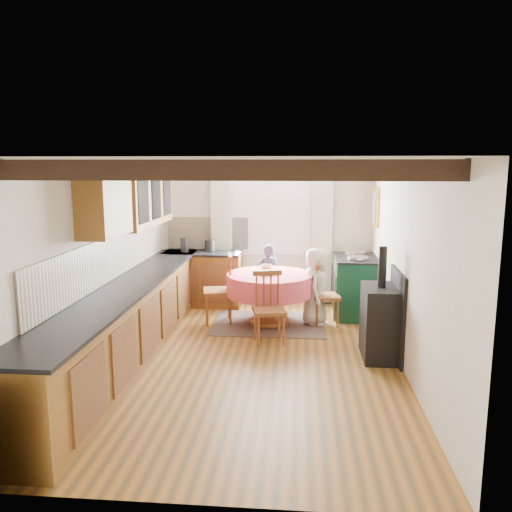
# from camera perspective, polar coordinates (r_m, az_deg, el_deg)

# --- Properties ---
(floor) EXTENTS (3.60, 5.50, 0.00)m
(floor) POSITION_cam_1_polar(r_m,az_deg,el_deg) (6.39, -0.63, -11.47)
(floor) COLOR #AC6C25
(floor) RESTS_ON ground
(ceiling) EXTENTS (3.60, 5.50, 0.00)m
(ceiling) POSITION_cam_1_polar(r_m,az_deg,el_deg) (5.95, -0.67, 10.58)
(ceiling) COLOR white
(ceiling) RESTS_ON ground
(wall_back) EXTENTS (3.60, 0.00, 2.40)m
(wall_back) POSITION_cam_1_polar(r_m,az_deg,el_deg) (8.76, 1.10, 2.53)
(wall_back) COLOR silver
(wall_back) RESTS_ON ground
(wall_front) EXTENTS (3.60, 0.00, 2.40)m
(wall_front) POSITION_cam_1_polar(r_m,az_deg,el_deg) (3.42, -5.19, -9.54)
(wall_front) COLOR silver
(wall_front) RESTS_ON ground
(wall_left) EXTENTS (0.00, 5.50, 2.40)m
(wall_left) POSITION_cam_1_polar(r_m,az_deg,el_deg) (6.48, -16.70, -0.55)
(wall_left) COLOR silver
(wall_left) RESTS_ON ground
(wall_right) EXTENTS (0.00, 5.50, 2.40)m
(wall_right) POSITION_cam_1_polar(r_m,az_deg,el_deg) (6.15, 16.29, -1.08)
(wall_right) COLOR silver
(wall_right) RESTS_ON ground
(beam_a) EXTENTS (3.60, 0.16, 0.16)m
(beam_a) POSITION_cam_1_polar(r_m,az_deg,el_deg) (3.96, -3.53, 9.54)
(beam_a) COLOR black
(beam_a) RESTS_ON ceiling
(beam_b) EXTENTS (3.60, 0.16, 0.16)m
(beam_b) POSITION_cam_1_polar(r_m,az_deg,el_deg) (4.95, -1.81, 9.65)
(beam_b) COLOR black
(beam_b) RESTS_ON ceiling
(beam_c) EXTENTS (3.60, 0.16, 0.16)m
(beam_c) POSITION_cam_1_polar(r_m,az_deg,el_deg) (5.95, -0.67, 9.72)
(beam_c) COLOR black
(beam_c) RESTS_ON ceiling
(beam_d) EXTENTS (3.60, 0.16, 0.16)m
(beam_d) POSITION_cam_1_polar(r_m,az_deg,el_deg) (6.94, 0.14, 9.76)
(beam_d) COLOR black
(beam_d) RESTS_ON ceiling
(beam_e) EXTENTS (3.60, 0.16, 0.16)m
(beam_e) POSITION_cam_1_polar(r_m,az_deg,el_deg) (7.94, 0.75, 9.79)
(beam_e) COLOR black
(beam_e) RESTS_ON ceiling
(splash_left) EXTENTS (0.02, 4.50, 0.55)m
(splash_left) POSITION_cam_1_polar(r_m,az_deg,el_deg) (6.75, -15.61, -0.09)
(splash_left) COLOR beige
(splash_left) RESTS_ON wall_left
(splash_back) EXTENTS (1.40, 0.02, 0.55)m
(splash_back) POSITION_cam_1_polar(r_m,az_deg,el_deg) (8.87, -5.38, 2.58)
(splash_back) COLOR beige
(splash_back) RESTS_ON wall_back
(base_cabinet_left) EXTENTS (0.60, 5.30, 0.88)m
(base_cabinet_left) POSITION_cam_1_polar(r_m,az_deg,el_deg) (6.55, -13.91, -7.15)
(base_cabinet_left) COLOR brown
(base_cabinet_left) RESTS_ON floor
(base_cabinet_back) EXTENTS (1.30, 0.60, 0.88)m
(base_cabinet_back) POSITION_cam_1_polar(r_m,az_deg,el_deg) (8.73, -5.95, -2.61)
(base_cabinet_back) COLOR brown
(base_cabinet_back) RESTS_ON floor
(worktop_left) EXTENTS (0.64, 5.30, 0.04)m
(worktop_left) POSITION_cam_1_polar(r_m,az_deg,el_deg) (6.43, -13.91, -3.23)
(worktop_left) COLOR black
(worktop_left) RESTS_ON base_cabinet_left
(worktop_back) EXTENTS (1.30, 0.64, 0.04)m
(worktop_back) POSITION_cam_1_polar(r_m,az_deg,el_deg) (8.63, -6.03, 0.35)
(worktop_back) COLOR black
(worktop_back) RESTS_ON base_cabinet_back
(wall_cabinet_glass) EXTENTS (0.34, 1.80, 0.90)m
(wall_cabinet_glass) POSITION_cam_1_polar(r_m,az_deg,el_deg) (7.46, -12.39, 6.78)
(wall_cabinet_glass) COLOR brown
(wall_cabinet_glass) RESTS_ON wall_left
(wall_cabinet_solid) EXTENTS (0.34, 0.90, 0.70)m
(wall_cabinet_solid) POSITION_cam_1_polar(r_m,az_deg,el_deg) (6.05, -16.57, 5.42)
(wall_cabinet_solid) COLOR brown
(wall_cabinet_solid) RESTS_ON wall_left
(window_frame) EXTENTS (1.34, 0.03, 1.54)m
(window_frame) POSITION_cam_1_polar(r_m,az_deg,el_deg) (8.70, 1.76, 5.13)
(window_frame) COLOR white
(window_frame) RESTS_ON wall_back
(window_pane) EXTENTS (1.20, 0.01, 1.40)m
(window_pane) POSITION_cam_1_polar(r_m,az_deg,el_deg) (8.70, 1.76, 5.13)
(window_pane) COLOR white
(window_pane) RESTS_ON wall_back
(curtain_left) EXTENTS (0.35, 0.10, 2.10)m
(curtain_left) POSITION_cam_1_polar(r_m,az_deg,el_deg) (8.76, -3.85, 1.85)
(curtain_left) COLOR silver
(curtain_left) RESTS_ON wall_back
(curtain_right) EXTENTS (0.35, 0.10, 2.10)m
(curtain_right) POSITION_cam_1_polar(r_m,az_deg,el_deg) (8.67, 7.33, 1.70)
(curtain_right) COLOR silver
(curtain_right) RESTS_ON wall_back
(curtain_rod) EXTENTS (2.00, 0.03, 0.03)m
(curtain_rod) POSITION_cam_1_polar(r_m,az_deg,el_deg) (8.58, 1.75, 9.07)
(curtain_rod) COLOR black
(curtain_rod) RESTS_ON wall_back
(wall_picture) EXTENTS (0.04, 0.50, 0.60)m
(wall_picture) POSITION_cam_1_polar(r_m,az_deg,el_deg) (8.33, 13.19, 5.34)
(wall_picture) COLOR gold
(wall_picture) RESTS_ON wall_right
(wall_plate) EXTENTS (0.30, 0.02, 0.30)m
(wall_plate) POSITION_cam_1_polar(r_m,az_deg,el_deg) (8.67, 8.06, 5.68)
(wall_plate) COLOR silver
(wall_plate) RESTS_ON wall_back
(rug) EXTENTS (1.66, 1.29, 0.01)m
(rug) POSITION_cam_1_polar(r_m,az_deg,el_deg) (7.75, 1.50, -7.53)
(rug) COLOR #4B3835
(rug) RESTS_ON floor
(dining_table) EXTENTS (1.27, 1.27, 0.77)m
(dining_table) POSITION_cam_1_polar(r_m,az_deg,el_deg) (7.64, 1.51, -4.83)
(dining_table) COLOR #F8467B
(dining_table) RESTS_ON floor
(chair_near) EXTENTS (0.50, 0.52, 0.96)m
(chair_near) POSITION_cam_1_polar(r_m,az_deg,el_deg) (6.81, 1.50, -5.83)
(chair_near) COLOR brown
(chair_near) RESTS_ON floor
(chair_left) EXTENTS (0.55, 0.53, 1.05)m
(chair_left) POSITION_cam_1_polar(r_m,az_deg,el_deg) (7.70, -4.27, -3.65)
(chair_left) COLOR brown
(chair_left) RESTS_ON floor
(chair_right) EXTENTS (0.46, 0.44, 0.94)m
(chair_right) POSITION_cam_1_polar(r_m,az_deg,el_deg) (7.66, 7.85, -4.20)
(chair_right) COLOR brown
(chair_right) RESTS_ON floor
(aga_range) EXTENTS (0.67, 1.04, 0.95)m
(aga_range) POSITION_cam_1_polar(r_m,az_deg,el_deg) (8.24, 11.02, -3.24)
(aga_range) COLOR #0D3623
(aga_range) RESTS_ON floor
(cast_iron_stove) EXTENTS (0.42, 0.70, 1.39)m
(cast_iron_stove) POSITION_cam_1_polar(r_m,az_deg,el_deg) (6.43, 13.77, -5.10)
(cast_iron_stove) COLOR black
(cast_iron_stove) RESTS_ON floor
(child_far) EXTENTS (0.46, 0.36, 1.09)m
(child_far) POSITION_cam_1_polar(r_m,az_deg,el_deg) (8.39, 1.31, -2.34)
(child_far) COLOR #313645
(child_far) RESTS_ON floor
(child_right) EXTENTS (0.42, 0.60, 1.16)m
(child_right) POSITION_cam_1_polar(r_m,az_deg,el_deg) (7.63, 6.63, -3.41)
(child_right) COLOR beige
(child_right) RESTS_ON floor
(bowl_a) EXTENTS (0.23, 0.23, 0.05)m
(bowl_a) POSITION_cam_1_polar(r_m,az_deg,el_deg) (7.50, 1.59, -1.89)
(bowl_a) COLOR silver
(bowl_a) RESTS_ON dining_table
(bowl_b) EXTENTS (0.23, 0.23, 0.06)m
(bowl_b) POSITION_cam_1_polar(r_m,az_deg,el_deg) (7.98, 1.16, -1.16)
(bowl_b) COLOR silver
(bowl_b) RESTS_ON dining_table
(cup) EXTENTS (0.11, 0.11, 0.09)m
(cup) POSITION_cam_1_polar(r_m,az_deg,el_deg) (7.40, 0.73, -1.91)
(cup) COLOR silver
(cup) RESTS_ON dining_table
(canister_tall) EXTENTS (0.14, 0.14, 0.24)m
(canister_tall) POSITION_cam_1_polar(r_m,az_deg,el_deg) (8.62, -7.98, 1.23)
(canister_tall) COLOR #262628
(canister_tall) RESTS_ON worktop_back
(canister_wide) EXTENTS (0.18, 0.18, 0.20)m
(canister_wide) POSITION_cam_1_polar(r_m,az_deg,el_deg) (8.61, -5.15, 1.14)
(canister_wide) COLOR #262628
(canister_wide) RESTS_ON worktop_back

